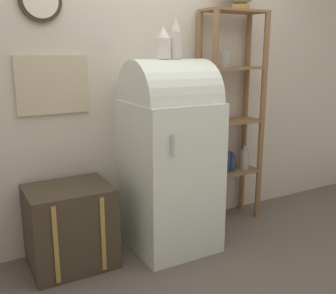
# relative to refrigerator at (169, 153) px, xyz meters

# --- Properties ---
(ground_plane) EXTENTS (12.00, 12.00, 0.00)m
(ground_plane) POSITION_rel_refrigerator_xyz_m (0.00, -0.22, -0.76)
(ground_plane) COLOR #60564C
(wall_back) EXTENTS (7.00, 0.09, 2.70)m
(wall_back) POSITION_rel_refrigerator_xyz_m (-0.01, 0.36, 0.59)
(wall_back) COLOR beige
(wall_back) RESTS_ON ground_plane
(refrigerator) EXTENTS (0.62, 0.70, 1.48)m
(refrigerator) POSITION_rel_refrigerator_xyz_m (0.00, 0.00, 0.00)
(refrigerator) COLOR silver
(refrigerator) RESTS_ON ground_plane
(suitcase_trunk) EXTENTS (0.59, 0.48, 0.60)m
(suitcase_trunk) POSITION_rel_refrigerator_xyz_m (-0.78, 0.06, -0.47)
(suitcase_trunk) COLOR #423828
(suitcase_trunk) RESTS_ON ground_plane
(shelf_unit) EXTENTS (0.58, 0.28, 1.87)m
(shelf_unit) POSITION_rel_refrigerator_xyz_m (0.72, 0.17, 0.21)
(shelf_unit) COLOR olive
(shelf_unit) RESTS_ON ground_plane
(vase_left) EXTENTS (0.11, 0.11, 0.23)m
(vase_left) POSITION_rel_refrigerator_xyz_m (-0.04, 0.01, 0.82)
(vase_left) COLOR silver
(vase_left) RESTS_ON refrigerator
(vase_center) EXTENTS (0.09, 0.09, 0.30)m
(vase_center) POSITION_rel_refrigerator_xyz_m (0.06, 0.00, 0.85)
(vase_center) COLOR beige
(vase_center) RESTS_ON refrigerator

